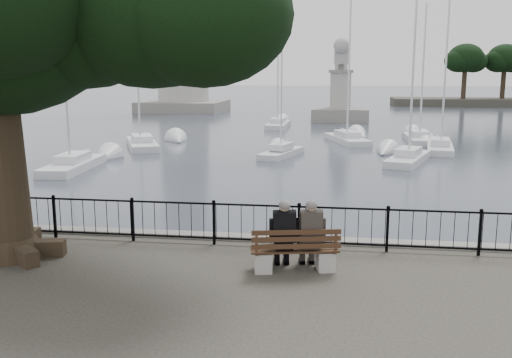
% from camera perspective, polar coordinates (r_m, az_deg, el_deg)
% --- Properties ---
extents(harbor, '(260.00, 260.00, 1.20)m').
position_cam_1_polar(harbor, '(14.09, 0.29, -8.04)').
color(harbor, slate).
rests_on(harbor, ground).
extents(railing, '(22.06, 0.06, 1.00)m').
position_cam_1_polar(railing, '(13.31, 0.00, -4.41)').
color(railing, black).
rests_on(railing, ground).
extents(bench, '(1.87, 0.90, 0.95)m').
position_cam_1_polar(bench, '(11.76, 3.89, -7.64)').
color(bench, '#9B9994').
rests_on(bench, ground).
extents(person_left, '(0.52, 0.80, 1.50)m').
position_cam_1_polar(person_left, '(11.73, 2.77, -5.84)').
color(person_left, black).
rests_on(person_left, ground).
extents(person_right, '(0.52, 0.80, 1.50)m').
position_cam_1_polar(person_right, '(11.80, 5.40, -5.78)').
color(person_right, '#2B2624').
rests_on(person_right, ground).
extents(tree, '(10.14, 7.08, 8.28)m').
position_cam_1_polar(tree, '(13.04, -21.57, 16.23)').
color(tree, black).
rests_on(tree, ground).
extents(lighthouse, '(10.32, 10.32, 31.49)m').
position_cam_1_polar(lighthouse, '(75.35, -7.44, 16.89)').
color(lighthouse, slate).
rests_on(lighthouse, ground).
extents(lion_monument, '(5.73, 5.73, 8.52)m').
position_cam_1_polar(lion_monument, '(60.23, 8.42, 7.80)').
color(lion_monument, slate).
rests_on(lion_monument, ground).
extents(sailboat_a, '(2.12, 6.02, 11.19)m').
position_cam_1_polar(sailboat_a, '(31.18, -17.82, 1.48)').
color(sailboat_a, silver).
rests_on(sailboat_a, ground).
extents(sailboat_b, '(2.52, 4.79, 9.34)m').
position_cam_1_polar(sailboat_b, '(34.46, 2.56, 2.79)').
color(sailboat_b, silver).
rests_on(sailboat_b, ground).
extents(sailboat_c, '(3.19, 5.75, 10.77)m').
position_cam_1_polar(sailboat_c, '(33.09, 14.98, 2.13)').
color(sailboat_c, silver).
rests_on(sailboat_c, ground).
extents(sailboat_d, '(2.32, 5.71, 10.02)m').
position_cam_1_polar(sailboat_d, '(38.42, 17.92, 3.09)').
color(sailboat_d, silver).
rests_on(sailboat_d, ground).
extents(sailboat_e, '(4.09, 6.37, 13.99)m').
position_cam_1_polar(sailboat_e, '(39.12, -11.33, 3.65)').
color(sailboat_e, silver).
rests_on(sailboat_e, ground).
extents(sailboat_f, '(3.40, 6.17, 12.82)m').
position_cam_1_polar(sailboat_f, '(41.61, 9.08, 4.10)').
color(sailboat_f, silver).
rests_on(sailboat_f, ground).
extents(sailboat_g, '(1.67, 5.80, 9.92)m').
position_cam_1_polar(sailboat_g, '(43.18, 15.97, 3.97)').
color(sailboat_g, silver).
rests_on(sailboat_g, ground).
extents(sailboat_h, '(1.76, 6.16, 13.09)m').
position_cam_1_polar(sailboat_h, '(52.48, 2.20, 5.56)').
color(sailboat_h, silver).
rests_on(sailboat_h, ground).
extents(far_shore, '(30.00, 8.60, 9.18)m').
position_cam_1_polar(far_shore, '(92.76, 23.32, 9.18)').
color(far_shore, '#302D25').
rests_on(far_shore, ground).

